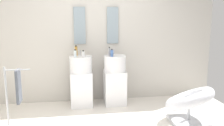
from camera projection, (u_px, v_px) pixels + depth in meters
The scene contains 12 objects.
rear_partition at pixel (96, 36), 4.84m from camera, with size 4.80×0.10×2.60m, color beige.
pedestal_sink_left at pixel (81, 81), 4.61m from camera, with size 0.42×0.42×1.05m.
pedestal_sink_right at pixel (115, 80), 4.70m from camera, with size 0.42×0.42×1.05m.
vanity_mirror_left at pixel (80, 26), 4.69m from camera, with size 0.22×0.03×0.70m, color #8C9EA8.
vanity_mirror_right at pixel (113, 25), 4.78m from camera, with size 0.22×0.03×0.70m, color #8C9EA8.
lounge_chair at pixel (189, 102), 3.85m from camera, with size 1.10×1.10×0.65m.
towel_rack at pixel (17, 88), 3.65m from camera, with size 0.37×0.22×0.95m.
soap_bottle_amber at pixel (76, 51), 4.59m from camera, with size 0.05×0.05×0.19m.
soap_bottle_grey at pixel (109, 52), 4.53m from camera, with size 0.04×0.04×0.17m.
soap_bottle_clear at pixel (75, 54), 4.41m from camera, with size 0.05×0.05×0.14m.
soap_bottle_blue at pixel (112, 53), 4.49m from camera, with size 0.05×0.05×0.14m.
soap_bottle_white at pixel (83, 54), 4.43m from camera, with size 0.05×0.05×0.12m.
Camera 1 is at (-0.42, -3.20, 1.67)m, focal length 39.46 mm.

